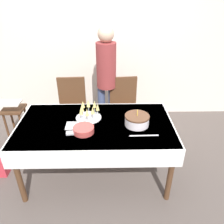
{
  "coord_description": "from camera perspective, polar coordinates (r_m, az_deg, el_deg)",
  "views": [
    {
      "loc": [
        0.15,
        -2.05,
        2.07
      ],
      "look_at": [
        0.19,
        0.05,
        0.87
      ],
      "focal_mm": 35.0,
      "sensor_mm": 36.0,
      "label": 1
    }
  ],
  "objects": [
    {
      "name": "ground_plane",
      "position": [
        2.92,
        -3.8,
        -15.54
      ],
      "size": [
        12.0,
        12.0,
        0.0
      ],
      "primitive_type": "plane",
      "color": "#564C47"
    },
    {
      "name": "wall_back",
      "position": [
        3.72,
        -3.5,
        18.47
      ],
      "size": [
        8.0,
        0.05,
        2.7
      ],
      "color": "silver",
      "rests_on": "ground_plane"
    },
    {
      "name": "dining_table",
      "position": [
        2.5,
        -4.29,
        -4.97
      ],
      "size": [
        1.74,
        0.95,
        0.75
      ],
      "color": "white",
      "rests_on": "ground_plane"
    },
    {
      "name": "dining_chair_far_left",
      "position": [
        3.29,
        -10.32,
        1.16
      ],
      "size": [
        0.44,
        0.44,
        0.96
      ],
      "color": "#51331E",
      "rests_on": "ground_plane"
    },
    {
      "name": "dining_chair_far_right",
      "position": [
        3.25,
        3.11,
        1.29
      ],
      "size": [
        0.45,
        0.45,
        0.96
      ],
      "color": "#51331E",
      "rests_on": "ground_plane"
    },
    {
      "name": "birthday_cake",
      "position": [
        2.4,
        6.53,
        -2.13
      ],
      "size": [
        0.27,
        0.27,
        0.19
      ],
      "color": "white",
      "rests_on": "dining_table"
    },
    {
      "name": "champagne_tray",
      "position": [
        2.51,
        -6.19,
        0.37
      ],
      "size": [
        0.3,
        0.3,
        0.18
      ],
      "color": "silver",
      "rests_on": "dining_table"
    },
    {
      "name": "plate_stack_main",
      "position": [
        2.3,
        -7.44,
        -4.58
      ],
      "size": [
        0.22,
        0.22,
        0.06
      ],
      "color": "#CC4C47",
      "rests_on": "dining_table"
    },
    {
      "name": "cake_knife",
      "position": [
        2.27,
        8.35,
        -6.11
      ],
      "size": [
        0.3,
        0.03,
        0.0
      ],
      "color": "silver",
      "rests_on": "dining_table"
    },
    {
      "name": "fork_pile",
      "position": [
        2.31,
        -9.78,
        -5.36
      ],
      "size": [
        0.18,
        0.08,
        0.02
      ],
      "color": "silver",
      "rests_on": "dining_table"
    },
    {
      "name": "napkin_pile",
      "position": [
        2.43,
        -10.2,
        -3.54
      ],
      "size": [
        0.15,
        0.15,
        0.01
      ],
      "color": "white",
      "rests_on": "dining_table"
    },
    {
      "name": "person_standing",
      "position": [
        3.17,
        -1.49,
        9.94
      ],
      "size": [
        0.28,
        0.28,
        1.65
      ],
      "color": "#3F4C72",
      "rests_on": "ground_plane"
    },
    {
      "name": "high_chair",
      "position": [
        3.47,
        -24.27,
        -0.45
      ],
      "size": [
        0.33,
        0.35,
        0.71
      ],
      "color": "#51331E",
      "rests_on": "ground_plane"
    }
  ]
}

